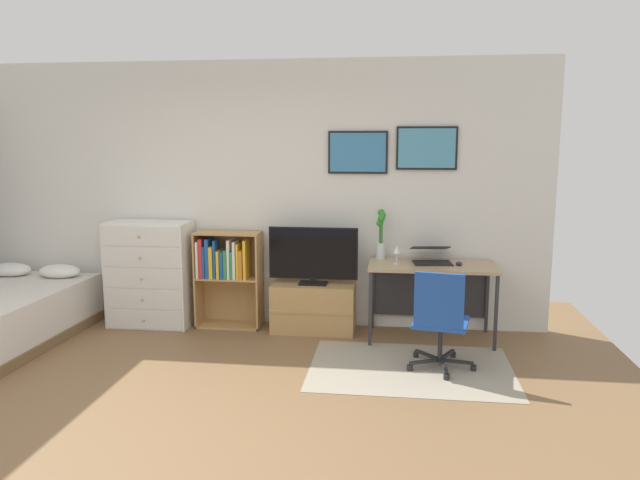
# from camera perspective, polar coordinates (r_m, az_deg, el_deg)

# --- Properties ---
(ground_plane) EXTENTS (7.20, 7.20, 0.00)m
(ground_plane) POSITION_cam_1_polar(r_m,az_deg,el_deg) (4.33, -14.76, -16.90)
(ground_plane) COLOR brown
(wall_back_with_posters) EXTENTS (6.12, 0.09, 2.70)m
(wall_back_with_posters) POSITION_cam_1_polar(r_m,az_deg,el_deg) (6.22, -6.75, 4.38)
(wall_back_with_posters) COLOR silver
(wall_back_with_posters) RESTS_ON ground_plane
(area_rug) EXTENTS (1.70, 1.20, 0.01)m
(area_rug) POSITION_cam_1_polar(r_m,az_deg,el_deg) (5.20, 8.67, -12.01)
(area_rug) COLOR #9E937F
(area_rug) RESTS_ON ground_plane
(dresser) EXTENTS (0.84, 0.46, 1.08)m
(dresser) POSITION_cam_1_polar(r_m,az_deg,el_deg) (6.40, -15.93, -3.15)
(dresser) COLOR white
(dresser) RESTS_ON ground_plane
(bookshelf) EXTENTS (0.66, 0.30, 0.99)m
(bookshelf) POSITION_cam_1_polar(r_m,az_deg,el_deg) (6.18, -9.03, -2.77)
(bookshelf) COLOR tan
(bookshelf) RESTS_ON ground_plane
(tv_stand) EXTENTS (0.83, 0.41, 0.49)m
(tv_stand) POSITION_cam_1_polar(r_m,az_deg,el_deg) (6.04, -0.62, -6.46)
(tv_stand) COLOR tan
(tv_stand) RESTS_ON ground_plane
(television) EXTENTS (0.89, 0.16, 0.57)m
(television) POSITION_cam_1_polar(r_m,az_deg,el_deg) (5.89, -0.66, -1.53)
(television) COLOR black
(television) RESTS_ON tv_stand
(desk) EXTENTS (1.20, 0.61, 0.74)m
(desk) POSITION_cam_1_polar(r_m,az_deg,el_deg) (5.88, 10.58, -3.40)
(desk) COLOR tan
(desk) RESTS_ON ground_plane
(office_chair) EXTENTS (0.58, 0.57, 0.86)m
(office_chair) POSITION_cam_1_polar(r_m,az_deg,el_deg) (5.04, 11.41, -7.34)
(office_chair) COLOR #232326
(office_chair) RESTS_ON ground_plane
(laptop) EXTENTS (0.41, 0.43, 0.16)m
(laptop) POSITION_cam_1_polar(r_m,az_deg,el_deg) (5.86, 10.59, -1.49)
(laptop) COLOR black
(laptop) RESTS_ON desk
(computer_mouse) EXTENTS (0.06, 0.10, 0.03)m
(computer_mouse) POSITION_cam_1_polar(r_m,az_deg,el_deg) (5.78, 13.17, -2.21)
(computer_mouse) COLOR #262628
(computer_mouse) RESTS_ON desk
(bamboo_vase) EXTENTS (0.09, 0.12, 0.50)m
(bamboo_vase) POSITION_cam_1_polar(r_m,az_deg,el_deg) (5.92, 5.84, 0.59)
(bamboo_vase) COLOR silver
(bamboo_vase) RESTS_ON desk
(wine_glass) EXTENTS (0.07, 0.07, 0.18)m
(wine_glass) POSITION_cam_1_polar(r_m,az_deg,el_deg) (5.70, 7.35, -0.98)
(wine_glass) COLOR silver
(wine_glass) RESTS_ON desk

